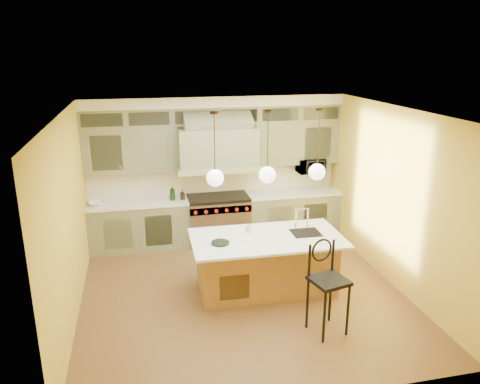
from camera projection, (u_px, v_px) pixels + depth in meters
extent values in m
plane|color=brown|center=(242.00, 293.00, 7.50)|extent=(5.00, 5.00, 0.00)
plane|color=white|center=(242.00, 111.00, 6.65)|extent=(5.00, 5.00, 0.00)
plane|color=gold|center=(215.00, 168.00, 9.41)|extent=(5.00, 0.00, 5.00)
plane|color=gold|center=(297.00, 285.00, 4.75)|extent=(5.00, 0.00, 5.00)
plane|color=gold|center=(69.00, 220.00, 6.56)|extent=(0.00, 5.00, 5.00)
plane|color=gold|center=(392.00, 196.00, 7.60)|extent=(0.00, 5.00, 5.00)
cube|color=gray|center=(140.00, 226.00, 9.08)|extent=(1.90, 0.65, 0.90)
cube|color=gray|center=(291.00, 214.00, 9.72)|extent=(1.90, 0.65, 0.90)
cube|color=white|center=(138.00, 203.00, 8.94)|extent=(1.90, 0.68, 0.04)
cube|color=white|center=(292.00, 193.00, 9.58)|extent=(1.90, 0.68, 0.04)
cube|color=silver|center=(215.00, 179.00, 9.46)|extent=(5.00, 0.04, 0.56)
cube|color=gray|center=(130.00, 150.00, 8.77)|extent=(1.75, 0.35, 0.85)
cube|color=gray|center=(295.00, 143.00, 9.44)|extent=(1.75, 0.35, 0.85)
cube|color=gray|center=(217.00, 147.00, 8.93)|extent=(1.50, 0.70, 0.75)
cube|color=gray|center=(218.00, 167.00, 9.05)|extent=(1.60, 0.76, 0.10)
cube|color=#333833|center=(215.00, 115.00, 8.93)|extent=(5.00, 0.35, 0.35)
cube|color=white|center=(215.00, 101.00, 8.83)|extent=(5.00, 0.47, 0.20)
cube|color=silver|center=(218.00, 220.00, 9.38)|extent=(1.20, 0.70, 0.90)
cube|color=black|center=(218.00, 197.00, 9.23)|extent=(1.20, 0.70, 0.06)
cube|color=silver|center=(221.00, 210.00, 8.98)|extent=(1.20, 0.06, 0.14)
cube|color=brown|center=(266.00, 264.00, 7.51)|extent=(2.14, 1.05, 0.88)
cube|color=white|center=(267.00, 238.00, 7.33)|extent=(2.40, 1.30, 0.04)
cube|color=black|center=(306.00, 234.00, 7.50)|extent=(0.46, 0.41, 0.05)
cylinder|color=black|center=(324.00, 317.00, 6.13)|extent=(0.04, 0.04, 0.75)
cylinder|color=black|center=(348.00, 310.00, 6.29)|extent=(0.04, 0.04, 0.75)
cylinder|color=black|center=(307.00, 303.00, 6.46)|extent=(0.04, 0.04, 0.75)
cylinder|color=black|center=(330.00, 297.00, 6.63)|extent=(0.04, 0.04, 0.75)
cube|color=black|center=(329.00, 281.00, 6.26)|extent=(0.55, 0.55, 0.05)
torus|color=black|center=(322.00, 250.00, 6.32)|extent=(0.33, 0.11, 0.33)
imported|color=black|center=(310.00, 166.00, 9.58)|extent=(0.54, 0.37, 0.30)
imported|color=black|center=(172.00, 193.00, 9.01)|extent=(0.12, 0.13, 0.29)
imported|color=black|center=(182.00, 195.00, 9.06)|extent=(0.09, 0.09, 0.20)
imported|color=white|center=(97.00, 203.00, 8.75)|extent=(0.31, 0.31, 0.07)
imported|color=beige|center=(248.00, 229.00, 7.52)|extent=(0.11, 0.11, 0.09)
cylinder|color=#2D2319|center=(214.00, 113.00, 6.62)|extent=(0.12, 0.12, 0.03)
cylinder|color=#2D2319|center=(215.00, 144.00, 6.75)|extent=(0.02, 0.02, 0.93)
sphere|color=white|center=(215.00, 178.00, 6.91)|extent=(0.26, 0.26, 0.26)
cylinder|color=#2D2319|center=(268.00, 111.00, 6.79)|extent=(0.12, 0.12, 0.03)
cylinder|color=#2D2319|center=(268.00, 141.00, 6.92)|extent=(0.02, 0.02, 0.93)
sphere|color=white|center=(267.00, 175.00, 7.07)|extent=(0.26, 0.26, 0.26)
cylinder|color=#2D2319|center=(320.00, 110.00, 6.96)|extent=(0.12, 0.12, 0.03)
cylinder|color=#2D2319|center=(319.00, 139.00, 7.09)|extent=(0.02, 0.02, 0.93)
sphere|color=white|center=(317.00, 172.00, 7.24)|extent=(0.26, 0.26, 0.26)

